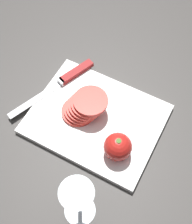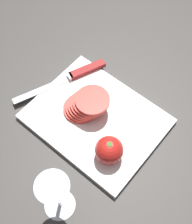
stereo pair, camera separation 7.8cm
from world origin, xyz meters
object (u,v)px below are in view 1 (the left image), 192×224
knife (69,77)px  tomato_slice_stack_near (84,106)px  wine_glass (78,199)px  whole_tomato (118,147)px

knife → tomato_slice_stack_near: bearing=73.0°
wine_glass → tomato_slice_stack_near: bearing=-63.4°
knife → wine_glass: bearing=56.8°
wine_glass → knife: wine_glass is taller
whole_tomato → knife: (0.22, -0.14, -0.03)m
tomato_slice_stack_near → knife: bearing=-39.6°
whole_tomato → tomato_slice_stack_near: 0.14m
whole_tomato → knife: whole_tomato is taller
whole_tomato → tomato_slice_stack_near: (0.13, -0.06, -0.01)m
tomato_slice_stack_near → wine_glass: bearing=116.6°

